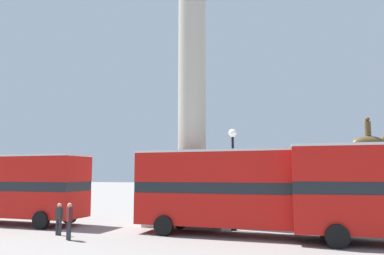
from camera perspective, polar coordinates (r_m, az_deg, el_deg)
The scene contains 8 objects.
ground_plane at distance 23.91m, azimuth 0.00°, elevation -14.48°, with size 200.00×200.00×0.00m, color gray.
monument_column at distance 24.01m, azimuth 0.00°, elevation 2.03°, with size 4.71×4.71×19.27m.
bus_a at distance 19.39m, azimuth 8.18°, elevation -9.08°, with size 11.36×2.89×4.30m.
bus_c at distance 26.40m, azimuth -26.02°, elevation -7.96°, with size 10.27×2.98×4.23m.
equestrian_statue at distance 25.35m, azimuth 25.71°, elevation -8.97°, with size 4.26×3.73×6.57m.
street_lamp at distance 21.05m, azimuth 6.28°, elevation -6.24°, with size 0.47×0.47×5.59m.
pedestrian_near_lamp at distance 19.00m, azimuth -18.21°, elevation -13.13°, with size 0.47×0.42×1.72m.
pedestrian_by_plinth at distance 20.62m, azimuth -19.61°, elevation -12.81°, with size 0.45×0.27×1.60m.
Camera 1 is at (7.12, -22.61, 3.09)m, focal length 35.00 mm.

